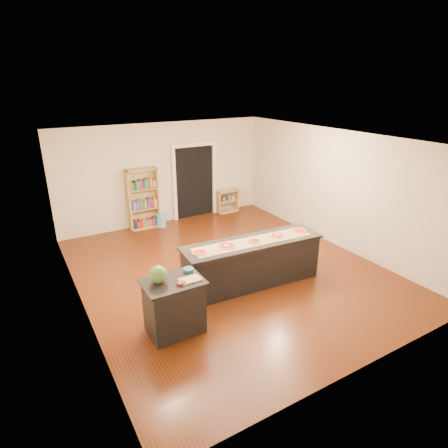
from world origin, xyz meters
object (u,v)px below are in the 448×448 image
side_counter (174,306)px  watermelon (158,275)px  low_shelf (227,201)px  bookshelf (143,199)px  waste_bin (161,220)px  kitchen_island (252,262)px

side_counter → watermelon: size_ratio=3.32×
side_counter → low_shelf: side_counter is taller
bookshelf → watermelon: (-1.31, -4.61, 0.24)m
waste_bin → watermelon: (-1.74, -4.47, 0.88)m
kitchen_island → side_counter: kitchen_island is taller
bookshelf → low_shelf: size_ratio=2.38×
side_counter → waste_bin: bearing=71.6°
side_counter → watermelon: bearing=163.5°
waste_bin → side_counter: bearing=-108.7°
side_counter → bookshelf: size_ratio=0.56×
kitchen_island → waste_bin: 3.92m
low_shelf → watermelon: bearing=-130.7°
low_shelf → waste_bin: (-2.22, -0.14, -0.16)m
side_counter → bookshelf: (1.11, 4.67, 0.36)m
kitchen_island → bookshelf: bearing=105.7°
kitchen_island → bookshelf: size_ratio=1.70×
low_shelf → kitchen_island: bearing=-114.2°
side_counter → waste_bin: size_ratio=2.52×
kitchen_island → low_shelf: size_ratio=4.06×
bookshelf → watermelon: 4.80m
kitchen_island → watermelon: bearing=-161.1°
kitchen_island → low_shelf: bearing=69.7°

